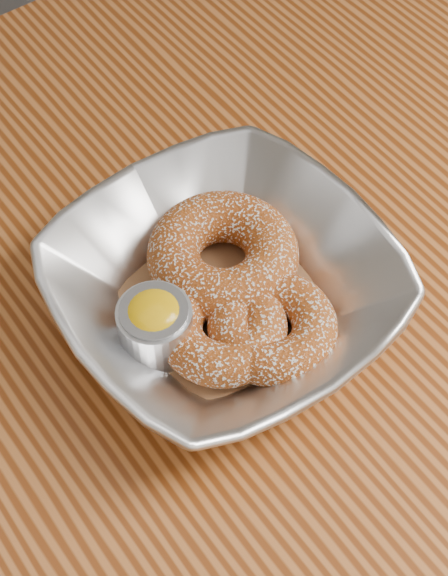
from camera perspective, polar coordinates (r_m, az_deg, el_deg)
table at (r=0.71m, az=-1.97°, el=-7.82°), size 1.20×0.80×0.75m
serving_bowl at (r=0.61m, az=0.00°, el=-0.09°), size 0.23×0.23×0.06m
parchment at (r=0.63m, az=0.00°, el=-1.09°), size 0.19×0.19×0.00m
donut_back at (r=0.63m, az=-0.07°, el=2.16°), size 0.13×0.13×0.04m
donut_front at (r=0.60m, az=3.15°, el=-2.54°), size 0.11×0.11×0.03m
donut_extra at (r=0.60m, az=-0.12°, el=-2.60°), size 0.09×0.09×0.03m
ramekin at (r=0.59m, az=-4.47°, el=-2.41°), size 0.05×0.05×0.05m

